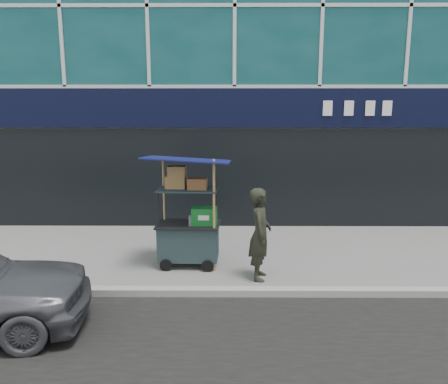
{
  "coord_description": "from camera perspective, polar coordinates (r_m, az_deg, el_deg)",
  "views": [
    {
      "loc": [
        -0.18,
        -6.67,
        2.95
      ],
      "look_at": [
        -0.23,
        1.2,
        1.4
      ],
      "focal_mm": 35.0,
      "sensor_mm": 36.0,
      "label": 1
    }
  ],
  "objects": [
    {
      "name": "vendor_cart",
      "position": [
        8.15,
        -4.56,
        -4.64
      ],
      "size": [
        1.59,
        1.16,
        2.09
      ],
      "rotation": [
        0.0,
        0.0,
        -0.05
      ],
      "color": "#182529",
      "rests_on": "ground"
    },
    {
      "name": "curb",
      "position": [
        7.08,
        1.81,
        -12.91
      ],
      "size": [
        80.0,
        0.18,
        0.12
      ],
      "primitive_type": "cube",
      "color": "gray",
      "rests_on": "ground"
    },
    {
      "name": "ground",
      "position": [
        7.29,
        1.77,
        -12.7
      ],
      "size": [
        80.0,
        80.0,
        0.0
      ],
      "primitive_type": "plane",
      "color": "slate",
      "rests_on": "ground"
    },
    {
      "name": "vendor_man",
      "position": [
        7.52,
        4.73,
        -5.48
      ],
      "size": [
        0.45,
        0.63,
        1.6
      ],
      "primitive_type": "imported",
      "rotation": [
        0.0,
        0.0,
        1.44
      ],
      "color": "black",
      "rests_on": "ground"
    }
  ]
}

